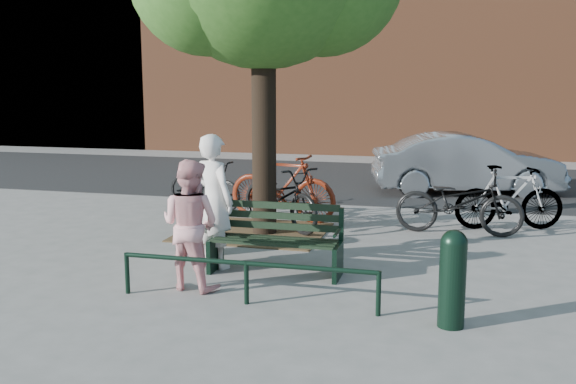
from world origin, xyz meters
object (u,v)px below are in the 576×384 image
(park_bench, at_px, (277,237))
(person_left, at_px, (214,201))
(parked_car, at_px, (466,164))
(person_right, at_px, (190,225))
(bollard, at_px, (453,275))
(litter_bin, at_px, (190,226))
(bicycle_c, at_px, (280,197))

(park_bench, relative_size, person_left, 0.95)
(park_bench, height_order, parked_car, parked_car)
(person_right, xyz_separation_m, bollard, (3.11, -0.51, -0.25))
(park_bench, relative_size, person_right, 1.09)
(park_bench, xyz_separation_m, person_right, (-0.84, -0.89, 0.32))
(park_bench, bearing_deg, parked_car, 70.25)
(park_bench, xyz_separation_m, person_left, (-0.90, 0.07, 0.43))
(park_bench, bearing_deg, bollard, -31.71)
(person_left, xyz_separation_m, bollard, (3.16, -1.47, -0.36))
(litter_bin, relative_size, parked_car, 0.21)
(park_bench, distance_m, bicycle_c, 2.65)
(person_right, xyz_separation_m, litter_bin, (-0.61, 1.41, -0.36))
(park_bench, bearing_deg, bicycle_c, 104.27)
(park_bench, xyz_separation_m, bollard, (2.26, -1.40, 0.07))
(park_bench, distance_m, bollard, 2.66)
(person_left, bearing_deg, park_bench, -156.65)
(person_right, distance_m, bicycle_c, 3.46)
(park_bench, bearing_deg, person_right, -133.50)
(bicycle_c, xyz_separation_m, parked_car, (3.16, 4.44, 0.14))
(park_bench, distance_m, person_right, 1.26)
(park_bench, height_order, bicycle_c, bicycle_c)
(person_left, relative_size, litter_bin, 2.10)
(bicycle_c, height_order, parked_car, parked_car)
(bollard, height_order, litter_bin, bollard)
(person_left, distance_m, bicycle_c, 2.53)
(bollard, bearing_deg, park_bench, 148.29)
(bollard, height_order, bicycle_c, bicycle_c)
(person_left, distance_m, litter_bin, 0.86)
(person_right, relative_size, bicycle_c, 0.76)
(bollard, bearing_deg, parked_car, 88.31)
(litter_bin, height_order, bicycle_c, bicycle_c)
(park_bench, relative_size, litter_bin, 2.00)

